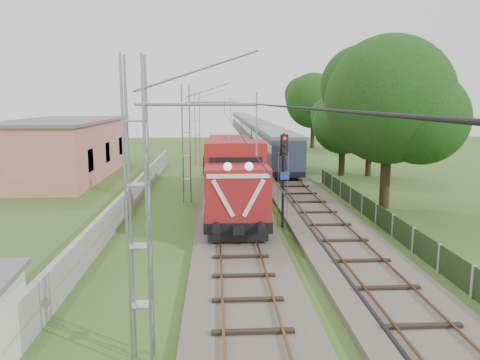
{
  "coord_description": "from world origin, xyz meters",
  "views": [
    {
      "loc": [
        -1.03,
        -19.67,
        6.88
      ],
      "look_at": [
        0.43,
        7.93,
        2.2
      ],
      "focal_mm": 35.0,
      "sensor_mm": 36.0,
      "label": 1
    }
  ],
  "objects": [
    {
      "name": "coach_rake",
      "position": [
        5.0,
        61.27,
        2.43
      ],
      "size": [
        2.9,
        86.53,
        3.35
      ],
      "color": "black",
      "rests_on": "ground"
    },
    {
      "name": "track_main",
      "position": [
        0.0,
        7.0,
        0.18
      ],
      "size": [
        4.2,
        70.0,
        0.45
      ],
      "color": "#6B6054",
      "rests_on": "ground"
    },
    {
      "name": "tree_a",
      "position": [
        10.01,
        9.54,
        6.86
      ],
      "size": [
        8.48,
        8.08,
        11.0
      ],
      "color": "#332815",
      "rests_on": "ground"
    },
    {
      "name": "tree_c",
      "position": [
        10.76,
        22.84,
        4.78
      ],
      "size": [
        5.92,
        5.64,
        7.68
      ],
      "color": "#332815",
      "rests_on": "ground"
    },
    {
      "name": "tree_d",
      "position": [
        13.4,
        48.7,
        6.83
      ],
      "size": [
        8.44,
        8.04,
        10.94
      ],
      "color": "#332815",
      "rests_on": "ground"
    },
    {
      "name": "signal_post",
      "position": [
        2.63,
        5.06,
        3.56
      ],
      "size": [
        0.55,
        0.45,
        5.18
      ],
      "color": "black",
      "rests_on": "ground"
    },
    {
      "name": "boundary_wall",
      "position": [
        -6.5,
        12.0,
        0.75
      ],
      "size": [
        0.25,
        40.0,
        1.5
      ],
      "primitive_type": "cube",
      "color": "#9E9E99",
      "rests_on": "ground"
    },
    {
      "name": "track_side",
      "position": [
        5.0,
        20.0,
        0.18
      ],
      "size": [
        4.2,
        80.0,
        0.45
      ],
      "color": "#6B6054",
      "rests_on": "ground"
    },
    {
      "name": "station_building",
      "position": [
        -15.0,
        24.0,
        2.63
      ],
      "size": [
        8.4,
        20.4,
        5.22
      ],
      "color": "#DD7977",
      "rests_on": "ground"
    },
    {
      "name": "tree_b",
      "position": [
        13.2,
        22.55,
        5.33
      ],
      "size": [
        6.6,
        6.28,
        8.55
      ],
      "color": "#332815",
      "rests_on": "ground"
    },
    {
      "name": "ground",
      "position": [
        0.0,
        0.0,
        0.0
      ],
      "size": [
        140.0,
        140.0,
        0.0
      ],
      "primitive_type": "plane",
      "color": "#355720",
      "rests_on": "ground"
    },
    {
      "name": "locomotive",
      "position": [
        0.0,
        10.25,
        2.38
      ],
      "size": [
        3.23,
        18.44,
        4.68
      ],
      "color": "black",
      "rests_on": "ground"
    },
    {
      "name": "fence",
      "position": [
        8.0,
        3.0,
        0.6
      ],
      "size": [
        0.12,
        32.0,
        1.2
      ],
      "color": "black",
      "rests_on": "ground"
    },
    {
      "name": "catenary",
      "position": [
        -2.95,
        12.0,
        4.05
      ],
      "size": [
        3.31,
        70.0,
        8.0
      ],
      "color": "gray",
      "rests_on": "ground"
    }
  ]
}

